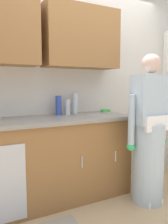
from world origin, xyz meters
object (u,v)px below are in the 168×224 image
object	(u,v)px
person_at_sink	(149,141)
bottle_water_short	(67,107)
bottle_cleaner_spray	(59,105)
sponge	(105,111)
knife_on_counter	(98,115)
bottle_water_tall	(75,103)

from	to	relation	value
person_at_sink	bottle_water_short	size ratio (longest dim) A/B	8.89
bottle_cleaner_spray	sponge	bearing A→B (deg)	0.67
knife_on_counter	bottle_water_tall	bearing A→B (deg)	165.34
knife_on_counter	bottle_cleaner_spray	bearing A→B (deg)	-173.80
bottle_cleaner_spray	sponge	distance (m)	0.68
bottle_water_tall	knife_on_counter	world-z (taller)	bottle_water_tall
knife_on_counter	sponge	bearing A→B (deg)	81.65
bottle_water_tall	knife_on_counter	bearing A→B (deg)	-52.16
bottle_cleaner_spray	knife_on_counter	bearing A→B (deg)	-31.30
person_at_sink	bottle_cleaner_spray	size ratio (longest dim) A/B	7.09
bottle_water_short	bottle_cleaner_spray	xyz separation A→B (m)	(-0.11, 0.02, 0.02)
bottle_water_tall	bottle_water_short	world-z (taller)	bottle_water_tall
person_at_sink	bottle_cleaner_spray	distance (m)	1.11
bottle_cleaner_spray	knife_on_counter	xyz separation A→B (m)	(0.41, -0.25, -0.11)
bottle_water_tall	person_at_sink	bearing A→B (deg)	-52.64
person_at_sink	knife_on_counter	distance (m)	0.64
person_at_sink	bottle_water_tall	world-z (taller)	person_at_sink
person_at_sink	bottle_water_short	distance (m)	1.02
bottle_water_short	knife_on_counter	xyz separation A→B (m)	(0.30, -0.22, -0.09)
bottle_water_tall	bottle_water_short	xyz separation A→B (m)	(-0.11, -0.02, -0.04)
bottle_cleaner_spray	bottle_water_tall	bearing A→B (deg)	-0.68
person_at_sink	bottle_water_short	world-z (taller)	person_at_sink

